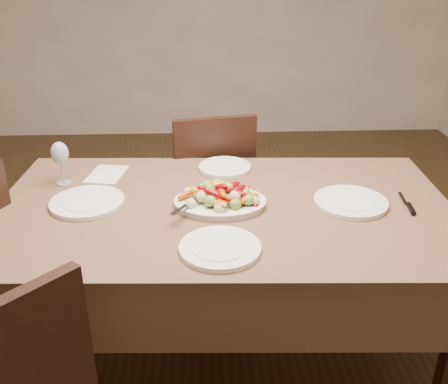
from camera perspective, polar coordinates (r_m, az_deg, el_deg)
name	(u,v)px	position (r m, az deg, el deg)	size (l,w,h in m)	color
floor	(201,331)	(2.54, -2.59, -15.57)	(6.00, 6.00, 0.00)	#3B2611
dining_table	(224,283)	(2.20, 0.00, -10.40)	(1.84, 1.04, 0.76)	brown
chair_far	(208,189)	(2.81, -1.82, 0.31)	(0.42, 0.42, 0.95)	black
serving_platter	(220,204)	(2.00, -0.46, -1.34)	(0.36, 0.26, 0.02)	white
roasted_vegetables	(220,191)	(1.97, -0.47, 0.14)	(0.29, 0.20, 0.09)	#760309
serving_spoon	(203,200)	(1.95, -2.38, -0.87)	(0.28, 0.06, 0.03)	#9EA0A8
plate_left	(87,202)	(2.09, -15.38, -1.16)	(0.30, 0.30, 0.02)	white
plate_right	(351,202)	(2.08, 14.27, -1.13)	(0.29, 0.29, 0.02)	white
plate_far	(225,168)	(2.34, 0.08, 2.81)	(0.24, 0.24, 0.02)	white
plate_near	(220,248)	(1.71, -0.46, -6.46)	(0.28, 0.28, 0.02)	white
wine_glass	(61,162)	(2.27, -18.13, 3.27)	(0.08, 0.08, 0.20)	#8C99A5
menu_card	(107,174)	(2.35, -13.26, 2.01)	(0.15, 0.21, 0.00)	silver
table_knife	(407,204)	(2.13, 20.16, -1.34)	(0.02, 0.20, 0.01)	#9EA0A8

